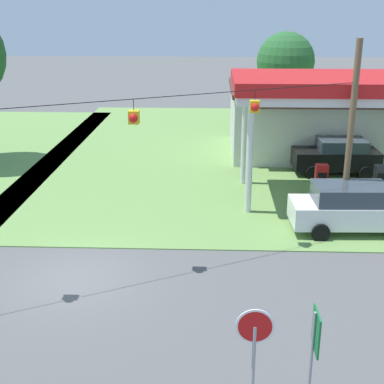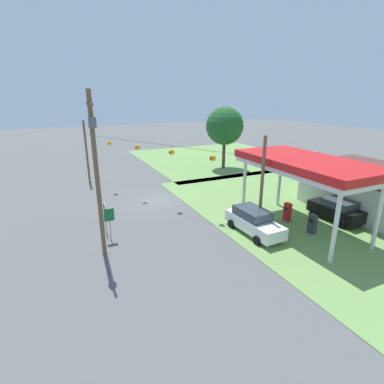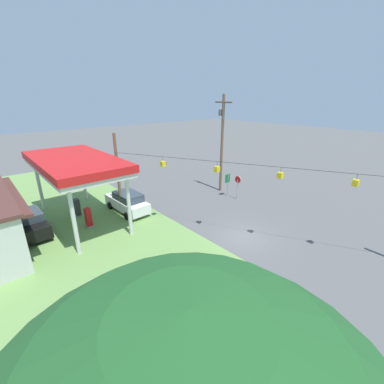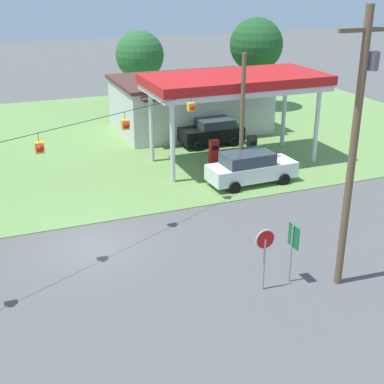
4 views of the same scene
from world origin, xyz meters
TOP-DOWN VIEW (x-y plane):
  - ground_plane at (0.00, 0.00)m, footprint 160.00×160.00m
  - grass_verge_station_corner at (12.54, 16.30)m, footprint 36.00×28.00m
  - gas_station_canopy at (10.54, 8.04)m, footprint 10.81×5.29m
  - gas_station_store at (10.82, 16.28)m, footprint 11.01×7.98m
  - fuel_pump_near at (9.22, 8.04)m, footprint 0.71×0.56m
  - fuel_pump_far at (11.85, 8.04)m, footprint 0.71×0.56m
  - car_at_pumps_front at (9.82, 4.27)m, footprint 5.10×2.23m
  - car_at_pumps_rear at (10.73, 11.82)m, footprint 4.37×2.20m
  - stop_sign_roadside at (5.23, -5.66)m, footprint 0.80×0.08m
  - route_sign at (6.48, -5.56)m, footprint 0.10×0.70m
  - signal_span_gantry at (0.00, -0.01)m, footprint 19.33×10.24m
  - tree_behind_station at (9.53, 24.84)m, footprint 4.19×4.19m

SIDE VIEW (x-z plane):
  - ground_plane at x=0.00m, z-range 0.00..0.00m
  - grass_verge_station_corner at x=12.54m, z-range 0.00..0.04m
  - fuel_pump_near at x=9.22m, z-range -0.04..1.54m
  - fuel_pump_far at x=11.85m, z-range -0.04..1.54m
  - car_at_pumps_rear at x=10.73m, z-range 0.04..1.89m
  - car_at_pumps_front at x=9.82m, z-range 0.03..1.90m
  - route_sign at x=6.48m, z-range 0.51..2.91m
  - stop_sign_roadside at x=5.23m, z-range 0.56..3.06m
  - gas_station_store at x=10.82m, z-range 0.01..3.93m
  - signal_span_gantry at x=0.00m, z-range 0.36..7.55m
  - tree_behind_station at x=9.53m, z-range 1.18..7.76m
  - gas_station_canopy at x=10.54m, z-range 2.22..7.71m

